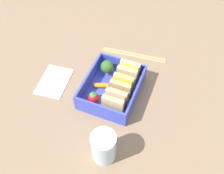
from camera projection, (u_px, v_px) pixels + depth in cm
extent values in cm
cube|color=#8D7256|center=(112.00, 95.00, 72.88)|extent=(120.00, 120.00, 2.00)
cube|color=blue|center=(112.00, 91.00, 71.61)|extent=(17.91, 14.65, 1.20)
cube|color=blue|center=(136.00, 93.00, 67.85)|extent=(17.91, 0.60, 4.28)
cube|color=blue|center=(89.00, 78.00, 71.02)|extent=(17.91, 0.60, 4.28)
cube|color=blue|center=(123.00, 64.00, 74.33)|extent=(0.60, 13.45, 4.28)
cube|color=blue|center=(100.00, 110.00, 64.55)|extent=(0.60, 13.45, 4.28)
cube|color=#E0C17F|center=(130.00, 70.00, 71.87)|extent=(1.32, 5.78, 6.03)
cube|color=yellow|center=(128.00, 73.00, 71.12)|extent=(1.32, 5.32, 5.55)
cube|color=#E0C17F|center=(127.00, 76.00, 70.38)|extent=(1.32, 5.78, 6.03)
cube|color=tan|center=(123.00, 83.00, 68.84)|extent=(1.32, 5.78, 6.03)
cube|color=orange|center=(122.00, 87.00, 68.09)|extent=(1.32, 5.32, 5.55)
cube|color=tan|center=(120.00, 90.00, 67.34)|extent=(1.32, 5.78, 6.03)
cube|color=#DCB37B|center=(116.00, 98.00, 65.80)|extent=(1.32, 5.78, 6.03)
cube|color=#D87259|center=(115.00, 102.00, 65.06)|extent=(1.32, 5.32, 5.55)
cube|color=#DCB37B|center=(113.00, 106.00, 64.31)|extent=(1.32, 5.78, 6.03)
cylinder|color=#91BF61|center=(107.00, 72.00, 74.33)|extent=(1.10, 1.10, 1.64)
sphere|color=#35662A|center=(107.00, 67.00, 72.61)|extent=(3.87, 3.87, 3.87)
cylinder|color=orange|center=(101.00, 86.00, 71.20)|extent=(2.77, 4.43, 1.40)
sphere|color=red|center=(93.00, 98.00, 67.64)|extent=(3.08, 3.08, 3.08)
cone|color=#3D8D37|center=(93.00, 94.00, 66.18)|extent=(1.85, 1.85, 0.60)
cylinder|color=tan|center=(134.00, 53.00, 81.39)|extent=(2.82, 20.83, 0.70)
cylinder|color=tan|center=(134.00, 55.00, 80.75)|extent=(2.82, 20.83, 0.70)
cylinder|color=silver|center=(104.00, 147.00, 57.10)|extent=(5.84, 5.84, 9.09)
cube|color=silver|center=(54.00, 81.00, 74.45)|extent=(12.55, 9.48, 0.40)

